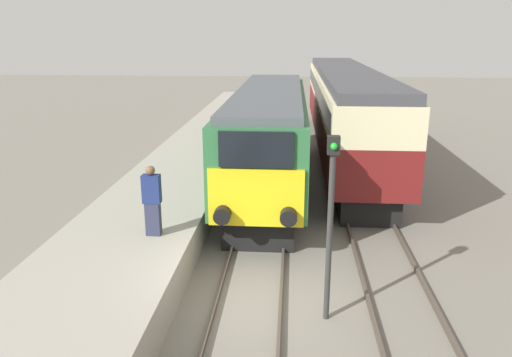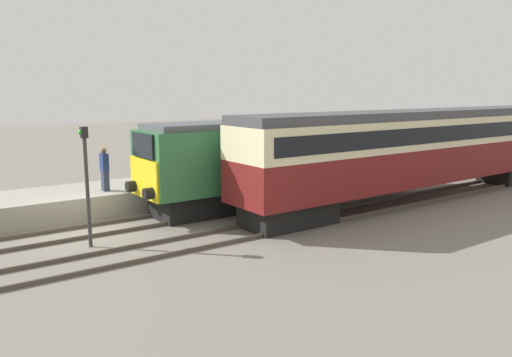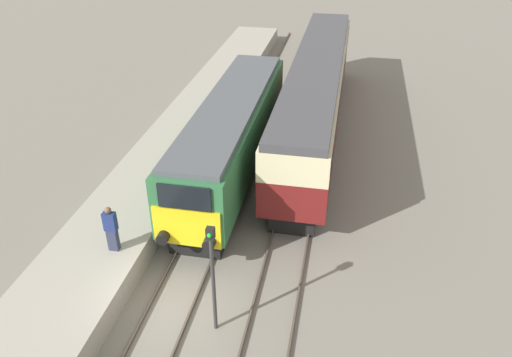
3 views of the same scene
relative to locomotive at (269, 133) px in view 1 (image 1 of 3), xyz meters
The scene contains 8 objects.
ground_plane 9.45m from the locomotive, 90.00° to the right, with size 120.00×120.00×0.00m, color slate.
platform_left 3.88m from the locomotive, 159.85° to the right, with size 3.50×50.00×0.95m.
rails_near_track 4.69m from the locomotive, 90.00° to the right, with size 1.51×60.00×0.14m.
rails_far_track 5.79m from the locomotive, 51.08° to the right, with size 1.50×60.00×0.14m.
locomotive is the anchor object (origin of this frame).
passenger_carriage 6.51m from the locomotive, 58.46° to the left, with size 2.75×20.52×4.20m.
person_on_platform 7.99m from the locomotive, 108.47° to the right, with size 0.44×0.26×1.80m.
signal_post 9.73m from the locomotive, 79.93° to the right, with size 0.24×0.28×3.96m.
Camera 1 is at (0.91, -9.82, 5.87)m, focal length 35.00 mm.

